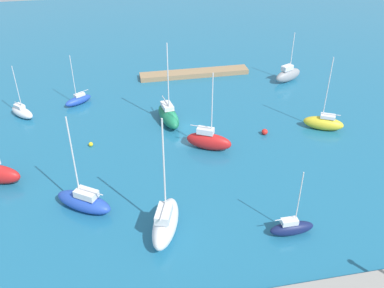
{
  "coord_description": "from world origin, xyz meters",
  "views": [
    {
      "loc": [
        9.18,
        53.81,
        32.41
      ],
      "look_at": [
        0.0,
        6.94,
        1.5
      ],
      "focal_mm": 39.99,
      "sensor_mm": 36.0,
      "label": 1
    }
  ],
  "objects": [
    {
      "name": "sailboat_yellow_outer_mooring",
      "position": [
        -20.13,
        4.37,
        1.1
      ],
      "size": [
        5.97,
        4.39,
        11.15
      ],
      "rotation": [
        0.0,
        0.0,
        5.8
      ],
      "color": "yellow",
      "rests_on": "water"
    },
    {
      "name": "pier_dock",
      "position": [
        -5.38,
        -18.26,
        0.44
      ],
      "size": [
        20.12,
        2.77,
        0.88
      ],
      "primitive_type": "cube",
      "color": "#997A56",
      "rests_on": "ground"
    },
    {
      "name": "sailboat_green_west_end",
      "position": [
        1.87,
        -1.89,
        1.26
      ],
      "size": [
        3.43,
        7.36,
        12.6
      ],
      "rotation": [
        0.0,
        0.0,
        1.72
      ],
      "color": "#19724C",
      "rests_on": "water"
    },
    {
      "name": "mooring_buoy_red",
      "position": [
        -11.22,
        4.18,
        0.44
      ],
      "size": [
        0.89,
        0.89,
        0.89
      ],
      "primitive_type": "sphere",
      "color": "red",
      "rests_on": "water"
    },
    {
      "name": "sailboat_red_lone_south",
      "position": [
        -2.44,
        6.25,
        1.34
      ],
      "size": [
        6.41,
        4.57,
        11.25
      ],
      "rotation": [
        0.0,
        0.0,
        2.66
      ],
      "color": "red",
      "rests_on": "water"
    },
    {
      "name": "sailboat_blue_near_pier",
      "position": [
        14.01,
        15.58,
        1.14
      ],
      "size": [
        7.05,
        5.92,
        11.81
      ],
      "rotation": [
        0.0,
        0.0,
        5.67
      ],
      "color": "#2347B2",
      "rests_on": "water"
    },
    {
      "name": "sailboat_blue_mid_basin",
      "position": [
        15.39,
        -10.71,
        0.77
      ],
      "size": [
        4.71,
        3.8,
        8.4
      ],
      "rotation": [
        0.0,
        0.0,
        0.58
      ],
      "color": "#2347B2",
      "rests_on": "water"
    },
    {
      "name": "sailboat_navy_inner_mooring",
      "position": [
        -7.32,
        23.73,
        0.85
      ],
      "size": [
        4.79,
        1.49,
        7.99
      ],
      "rotation": [
        0.0,
        0.0,
        3.15
      ],
      "color": "#141E4C",
      "rests_on": "water"
    },
    {
      "name": "sailboat_gray_by_breakwater",
      "position": [
        -21.38,
        -12.59,
        1.28
      ],
      "size": [
        6.05,
        4.19,
        8.87
      ],
      "rotation": [
        0.0,
        0.0,
        3.58
      ],
      "color": "gray",
      "rests_on": "water"
    },
    {
      "name": "mooring_buoy_yellow",
      "position": [
        13.4,
        2.49,
        0.3
      ],
      "size": [
        0.61,
        0.61,
        0.61
      ],
      "primitive_type": "sphere",
      "color": "yellow",
      "rests_on": "water"
    },
    {
      "name": "water",
      "position": [
        0.0,
        0.0,
        0.0
      ],
      "size": [
        160.0,
        160.0,
        0.0
      ],
      "primitive_type": "plane",
      "color": "#1E668C",
      "rests_on": "ground"
    },
    {
      "name": "sailboat_white_lone_north",
      "position": [
        23.76,
        -8.02,
        0.86
      ],
      "size": [
        4.43,
        4.64,
        8.44
      ],
      "rotation": [
        0.0,
        0.0,
        2.31
      ],
      "color": "white",
      "rests_on": "water"
    },
    {
      "name": "sailboat_white_along_channel",
      "position": [
        5.59,
        21.14,
        1.55
      ],
      "size": [
        4.69,
        7.74,
        13.66
      ],
      "rotation": [
        0.0,
        0.0,
        4.38
      ],
      "color": "white",
      "rests_on": "water"
    }
  ]
}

